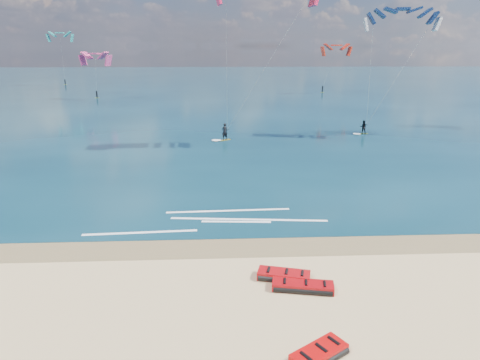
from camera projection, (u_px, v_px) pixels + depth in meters
name	position (u px, v px, depth m)	size (l,w,h in m)	color
ground	(205.00, 124.00, 57.37)	(320.00, 320.00, 0.00)	tan
wet_sand_strip	(183.00, 248.00, 22.11)	(320.00, 2.40, 0.01)	brown
sea	(212.00, 84.00, 118.36)	(320.00, 200.00, 0.04)	#092836
packed_kite_left	(303.00, 290.00, 18.36)	(2.81, 1.12, 0.41)	#A4080D
packed_kite_mid	(284.00, 279.00, 19.21)	(2.54, 1.20, 0.44)	#AD0C10
packed_kite_right	(319.00, 359.00, 14.31)	(2.24, 1.22, 0.44)	#C50808
kitesurfer_main	(245.00, 54.00, 41.83)	(12.17, 7.65, 18.12)	gold
kitesurfer_far	(384.00, 65.00, 46.66)	(8.48, 5.51, 15.16)	#92BD1C
shoreline_foam	(218.00, 220.00, 25.62)	(14.09, 3.65, 0.01)	white
distant_kites	(153.00, 67.00, 96.12)	(70.94, 34.57, 13.20)	red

